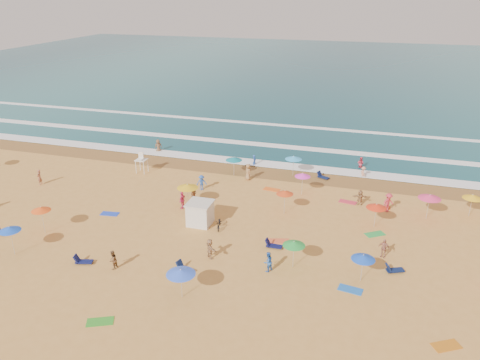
# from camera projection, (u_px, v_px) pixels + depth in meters

# --- Properties ---
(ground) EXTENTS (220.00, 220.00, 0.00)m
(ground) POSITION_uv_depth(u_px,v_px,m) (228.00, 220.00, 42.96)
(ground) COLOR gold
(ground) RESTS_ON ground
(ocean) EXTENTS (220.00, 140.00, 0.18)m
(ocean) POSITION_uv_depth(u_px,v_px,m) (331.00, 71.00, 117.24)
(ocean) COLOR #0C4756
(ocean) RESTS_ON ground
(wet_sand) EXTENTS (220.00, 220.00, 0.00)m
(wet_sand) POSITION_uv_depth(u_px,v_px,m) (261.00, 172.00, 54.01)
(wet_sand) COLOR olive
(wet_sand) RESTS_ON ground
(surf_foam) EXTENTS (200.00, 18.70, 0.05)m
(surf_foam) POSITION_uv_depth(u_px,v_px,m) (278.00, 148.00, 61.78)
(surf_foam) COLOR white
(surf_foam) RESTS_ON ground
(cabana) EXTENTS (2.00, 2.00, 2.00)m
(cabana) POSITION_uv_depth(u_px,v_px,m) (200.00, 214.00, 41.87)
(cabana) COLOR silver
(cabana) RESTS_ON ground
(cabana_roof) EXTENTS (2.20, 2.20, 0.12)m
(cabana_roof) POSITION_uv_depth(u_px,v_px,m) (200.00, 203.00, 41.47)
(cabana_roof) COLOR silver
(cabana_roof) RESTS_ON cabana
(bicycle) EXTENTS (1.01, 1.89, 0.94)m
(bicycle) POSITION_uv_depth(u_px,v_px,m) (219.00, 223.00, 41.31)
(bicycle) COLOR black
(bicycle) RESTS_ON ground
(lifeguard_stand) EXTENTS (1.20, 1.20, 2.10)m
(lifeguard_stand) POSITION_uv_depth(u_px,v_px,m) (142.00, 164.00, 53.47)
(lifeguard_stand) COLOR white
(lifeguard_stand) RESTS_ON ground
(beach_umbrellas) EXTENTS (56.76, 31.55, 0.76)m
(beach_umbrellas) POSITION_uv_depth(u_px,v_px,m) (243.00, 201.00, 41.70)
(beach_umbrellas) COLOR #FF1A3E
(beach_umbrellas) RESTS_ON ground
(loungers) EXTENTS (49.35, 23.62, 0.34)m
(loungers) POSITION_uv_depth(u_px,v_px,m) (300.00, 248.00, 37.97)
(loungers) COLOR #102052
(loungers) RESTS_ON ground
(towels) EXTENTS (40.26, 24.96, 0.03)m
(towels) POSITION_uv_depth(u_px,v_px,m) (261.00, 240.00, 39.55)
(towels) COLOR #B01622
(towels) RESTS_ON ground
(beachgoers) EXTENTS (38.06, 27.94, 2.13)m
(beachgoers) POSITION_uv_depth(u_px,v_px,m) (250.00, 194.00, 46.32)
(beachgoers) COLOR brown
(beachgoers) RESTS_ON ground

